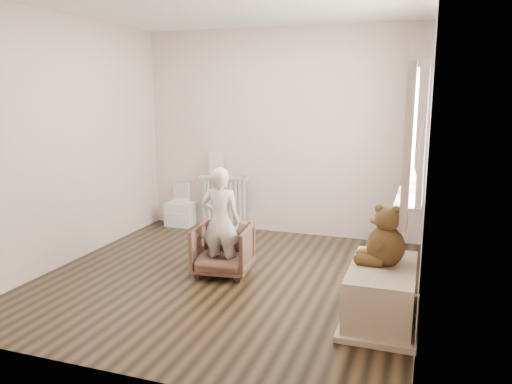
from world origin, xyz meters
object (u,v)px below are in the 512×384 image
(toy_bench, at_px, (381,296))
(toy_vanity, at_px, (180,206))
(radiator, at_px, (224,201))
(armchair, at_px, (223,250))
(teddy_bear, at_px, (386,238))
(plush_cat, at_px, (410,182))
(child, at_px, (221,221))

(toy_bench, bearing_deg, toy_vanity, 144.46)
(toy_bench, bearing_deg, radiator, 137.00)
(armchair, height_order, teddy_bear, teddy_bear)
(radiator, xyz_separation_m, plush_cat, (2.38, -1.27, 0.61))
(plush_cat, bearing_deg, toy_bench, -99.34)
(radiator, bearing_deg, toy_bench, -43.00)
(toy_bench, bearing_deg, plush_cat, 80.34)
(child, bearing_deg, plush_cat, -175.50)
(radiator, relative_size, toy_vanity, 1.21)
(teddy_bear, bearing_deg, toy_vanity, 145.88)
(toy_vanity, bearing_deg, armchair, -50.11)
(radiator, height_order, teddy_bear, teddy_bear)
(toy_vanity, height_order, armchair, toy_vanity)
(radiator, height_order, armchair, radiator)
(armchair, xyz_separation_m, child, (0.00, -0.05, 0.31))
(radiator, bearing_deg, plush_cat, -28.04)
(armchair, distance_m, teddy_bear, 1.74)
(toy_bench, distance_m, teddy_bear, 0.47)
(toy_vanity, xyz_separation_m, toy_bench, (2.89, -2.06, -0.08))
(armchair, relative_size, toy_bench, 0.58)
(radiator, bearing_deg, child, -68.43)
(plush_cat, bearing_deg, radiator, 152.28)
(radiator, height_order, toy_vanity, radiator)
(child, height_order, toy_bench, child)
(toy_vanity, distance_m, plush_cat, 3.35)
(child, bearing_deg, teddy_bear, 158.34)
(toy_bench, height_order, plush_cat, plush_cat)
(teddy_bear, bearing_deg, plush_cat, 81.16)
(toy_vanity, bearing_deg, radiator, 2.67)
(toy_bench, distance_m, plush_cat, 1.16)
(toy_vanity, bearing_deg, toy_bench, -35.54)
(teddy_bear, xyz_separation_m, plush_cat, (0.13, 0.78, 0.33))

